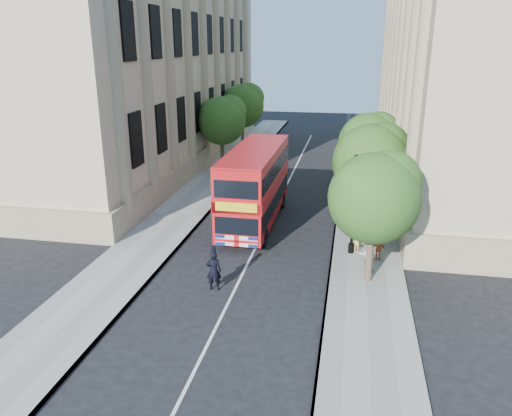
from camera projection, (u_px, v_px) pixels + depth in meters
The scene contains 17 objects.
ground at pixel (229, 302), 21.09m from camera, with size 120.00×120.00×0.00m, color black.
pavement_right at pixel (364, 228), 29.33m from camera, with size 3.50×80.00×0.12m, color gray.
pavement_left at pixel (178, 215), 31.41m from camera, with size 3.50×80.00×0.12m, color gray.
building_right at pixel (478, 61), 38.07m from camera, with size 12.00×38.00×18.00m, color tan.
building_left at pixel (139, 59), 43.06m from camera, with size 12.00×38.00×18.00m, color tan.
tree_right_near at pixel (375, 193), 21.50m from camera, with size 4.00×4.00×6.08m.
tree_right_mid at pixel (372, 158), 27.02m from camera, with size 4.20×4.20×6.37m.
tree_right_far at pixel (369, 140), 32.65m from camera, with size 4.00×4.00×6.15m.
tree_left_far at pixel (222, 118), 41.26m from camera, with size 4.00×4.00×6.30m.
tree_left_back at pixel (243, 103), 48.62m from camera, with size 4.20×4.20×6.65m.
lamp_post at pixel (354, 209), 24.97m from camera, with size 0.32×0.32×5.16m.
double_decker_bus at pixel (255, 184), 29.45m from camera, with size 2.65×9.73×4.48m.
box_van at pixel (258, 175), 36.01m from camera, with size 1.99×4.72×2.68m.
police_constable at pixel (214, 271), 21.89m from camera, with size 0.66×0.44×1.82m, color black.
woman_pedestrian at pixel (366, 253), 23.31m from camera, with size 0.91×0.71×1.88m, color beige.
child_a at pixel (379, 249), 24.70m from camera, with size 0.66×0.27×1.12m, color #BF5521.
child_b at pixel (357, 241), 25.64m from camera, with size 0.76×0.44×1.18m, color gold.
Camera 1 is at (4.71, -18.16, 10.48)m, focal length 35.00 mm.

